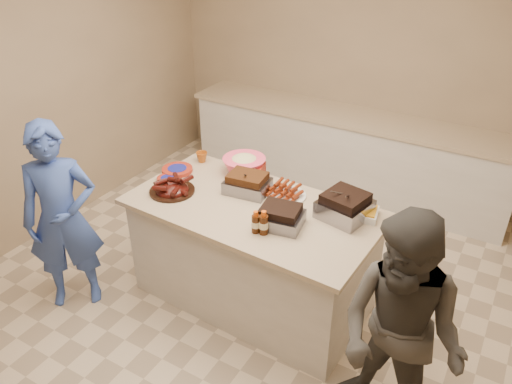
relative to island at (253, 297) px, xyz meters
The scene contains 19 objects.
room 0.11m from the island, 119.40° to the right, with size 4.50×5.00×2.70m, color tan, non-canonical shape.
back_counter 2.15m from the island, 91.47° to the left, with size 3.60×0.64×0.90m, color silver, non-canonical shape.
island is the anchor object (origin of this frame).
rib_platter 1.11m from the island, 168.87° to the right, with size 0.36×0.36×0.14m, color #420E09, non-canonical shape.
pulled_pork_tray 0.92m from the island, 130.88° to the left, with size 0.33×0.25×0.10m, color #47230F.
brisket_tray 0.94m from the island, 21.33° to the right, with size 0.31×0.26×0.09m, color black.
roasting_pan 1.12m from the island, 18.51° to the left, with size 0.32×0.32×0.13m, color gray.
coleslaw_bowl 1.03m from the island, 128.26° to the left, with size 0.36×0.36×0.25m, color #F5486A, non-canonical shape.
sausage_plate 0.94m from the island, 60.89° to the left, with size 0.32×0.32×0.05m, color silver.
mac_cheese_dish 1.18m from the island, 20.91° to the left, with size 0.27×0.19×0.07m, color #EEA41A.
bbq_bottle_a 0.95m from the island, 55.77° to the right, with size 0.06×0.06×0.17m, color #381908.
bbq_bottle_b 0.96m from the island, 47.30° to the right, with size 0.06×0.06×0.18m, color #381908.
mustard_bottle 0.91m from the island, 130.81° to the left, with size 0.05×0.05×0.12m, color yellow.
sauce_bowl 0.92m from the island, 127.89° to the left, with size 0.15×0.05×0.15m, color silver.
plate_stack_large 1.23m from the island, 169.03° to the left, with size 0.26×0.26×0.03m, color maroon.
plate_stack_small 1.20m from the island, behind, with size 0.17×0.17×0.02m, color maroon.
plastic_cup 1.24m from the island, 151.32° to the left, with size 0.10×0.09×0.10m, color #9F4D12.
basket_stack 1.01m from the island, 122.53° to the left, with size 0.22×0.16×0.11m, color maroon.
guest_blue 1.45m from the island, 149.98° to the right, with size 0.57×1.56×0.37m, color #3753AC.
Camera 1 is at (1.67, -2.62, 2.86)m, focal length 35.00 mm.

